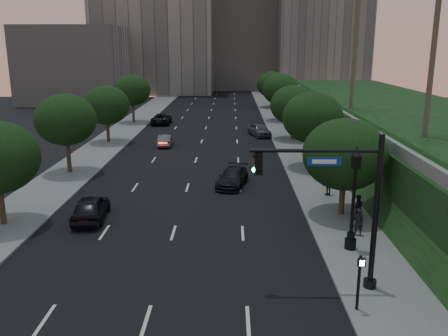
{
  "coord_description": "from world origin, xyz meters",
  "views": [
    {
      "loc": [
        3.3,
        -20.45,
        10.47
      ],
      "look_at": [
        2.91,
        6.15,
        3.6
      ],
      "focal_mm": 38.0,
      "sensor_mm": 36.0,
      "label": 1
    }
  ],
  "objects_px": {
    "sedan_far_left": "(162,119)",
    "pedestrian_a": "(358,222)",
    "pedestrian_c": "(328,184)",
    "street_lamp": "(353,204)",
    "sedan_near_left": "(91,208)",
    "traffic_signal_mast": "(350,211)",
    "sedan_near_right": "(232,177)",
    "pedestrian_b": "(357,207)",
    "sedan_mid_left": "(165,140)",
    "sedan_far_right": "(259,130)"
  },
  "relations": [
    {
      "from": "sedan_near_left",
      "to": "pedestrian_b",
      "type": "xyz_separation_m",
      "value": [
        16.38,
        -0.14,
        0.16
      ]
    },
    {
      "from": "sedan_mid_left",
      "to": "pedestrian_c",
      "type": "distance_m",
      "value": 22.49
    },
    {
      "from": "traffic_signal_mast",
      "to": "sedan_near_left",
      "type": "bearing_deg",
      "value": 148.1
    },
    {
      "from": "sedan_far_right",
      "to": "pedestrian_c",
      "type": "xyz_separation_m",
      "value": [
        3.57,
        -23.53,
        0.17
      ]
    },
    {
      "from": "street_lamp",
      "to": "pedestrian_c",
      "type": "height_order",
      "value": "street_lamp"
    },
    {
      "from": "street_lamp",
      "to": "pedestrian_a",
      "type": "distance_m",
      "value": 2.65
    },
    {
      "from": "traffic_signal_mast",
      "to": "sedan_near_left",
      "type": "distance_m",
      "value": 16.42
    },
    {
      "from": "sedan_mid_left",
      "to": "sedan_near_right",
      "type": "xyz_separation_m",
      "value": [
        7.18,
        -14.93,
        0.03
      ]
    },
    {
      "from": "street_lamp",
      "to": "sedan_far_left",
      "type": "bearing_deg",
      "value": 110.85
    },
    {
      "from": "street_lamp",
      "to": "sedan_far_right",
      "type": "bearing_deg",
      "value": 95.07
    },
    {
      "from": "traffic_signal_mast",
      "to": "sedan_far_right",
      "type": "bearing_deg",
      "value": 92.61
    },
    {
      "from": "traffic_signal_mast",
      "to": "sedan_far_left",
      "type": "bearing_deg",
      "value": 107.75
    },
    {
      "from": "pedestrian_a",
      "to": "pedestrian_b",
      "type": "xyz_separation_m",
      "value": [
        0.57,
        2.46,
        0.01
      ]
    },
    {
      "from": "pedestrian_b",
      "to": "pedestrian_c",
      "type": "bearing_deg",
      "value": -75.11
    },
    {
      "from": "sedan_far_left",
      "to": "pedestrian_a",
      "type": "bearing_deg",
      "value": 111.99
    },
    {
      "from": "sedan_near_left",
      "to": "sedan_far_right",
      "type": "xyz_separation_m",
      "value": [
        12.04,
        28.31,
        -0.01
      ]
    },
    {
      "from": "street_lamp",
      "to": "sedan_near_left",
      "type": "distance_m",
      "value": 15.7
    },
    {
      "from": "sedan_mid_left",
      "to": "sedan_far_left",
      "type": "relative_size",
      "value": 0.73
    },
    {
      "from": "sedan_near_left",
      "to": "sedan_mid_left",
      "type": "distance_m",
      "value": 22.44
    },
    {
      "from": "sedan_near_right",
      "to": "sedan_mid_left",
      "type": "bearing_deg",
      "value": 128.39
    },
    {
      "from": "traffic_signal_mast",
      "to": "sedan_near_right",
      "type": "distance_m",
      "value": 17.01
    },
    {
      "from": "sedan_mid_left",
      "to": "pedestrian_c",
      "type": "xyz_separation_m",
      "value": [
        14.0,
        -17.6,
        0.3
      ]
    },
    {
      "from": "sedan_far_left",
      "to": "pedestrian_a",
      "type": "relative_size",
      "value": 3.38
    },
    {
      "from": "sedan_near_left",
      "to": "pedestrian_c",
      "type": "distance_m",
      "value": 16.32
    },
    {
      "from": "sedan_far_right",
      "to": "pedestrian_a",
      "type": "distance_m",
      "value": 31.15
    },
    {
      "from": "sedan_near_left",
      "to": "pedestrian_c",
      "type": "bearing_deg",
      "value": -167.9
    },
    {
      "from": "traffic_signal_mast",
      "to": "sedan_far_right",
      "type": "relative_size",
      "value": 1.55
    },
    {
      "from": "sedan_near_right",
      "to": "pedestrian_c",
      "type": "height_order",
      "value": "pedestrian_c"
    },
    {
      "from": "sedan_far_left",
      "to": "sedan_far_right",
      "type": "bearing_deg",
      "value": 144.73
    },
    {
      "from": "sedan_far_left",
      "to": "sedan_near_right",
      "type": "distance_m",
      "value": 31.3
    },
    {
      "from": "sedan_near_left",
      "to": "sedan_mid_left",
      "type": "relative_size",
      "value": 1.19
    },
    {
      "from": "pedestrian_b",
      "to": "sedan_near_right",
      "type": "bearing_deg",
      "value": -39.07
    },
    {
      "from": "sedan_near_left",
      "to": "pedestrian_a",
      "type": "bearing_deg",
      "value": 165.71
    },
    {
      "from": "traffic_signal_mast",
      "to": "sedan_mid_left",
      "type": "height_order",
      "value": "traffic_signal_mast"
    },
    {
      "from": "sedan_far_left",
      "to": "pedestrian_b",
      "type": "height_order",
      "value": "pedestrian_b"
    },
    {
      "from": "street_lamp",
      "to": "pedestrian_a",
      "type": "relative_size",
      "value": 3.6
    },
    {
      "from": "sedan_near_left",
      "to": "sedan_near_right",
      "type": "height_order",
      "value": "sedan_near_left"
    },
    {
      "from": "traffic_signal_mast",
      "to": "sedan_mid_left",
      "type": "relative_size",
      "value": 1.81
    },
    {
      "from": "sedan_far_right",
      "to": "pedestrian_b",
      "type": "height_order",
      "value": "pedestrian_b"
    },
    {
      "from": "sedan_far_left",
      "to": "pedestrian_c",
      "type": "bearing_deg",
      "value": 116.2
    },
    {
      "from": "pedestrian_a",
      "to": "pedestrian_c",
      "type": "distance_m",
      "value": 7.39
    },
    {
      "from": "street_lamp",
      "to": "pedestrian_c",
      "type": "bearing_deg",
      "value": 85.9
    },
    {
      "from": "sedan_mid_left",
      "to": "pedestrian_b",
      "type": "height_order",
      "value": "pedestrian_b"
    },
    {
      "from": "sedan_mid_left",
      "to": "sedan_near_right",
      "type": "bearing_deg",
      "value": 114.65
    },
    {
      "from": "sedan_mid_left",
      "to": "pedestrian_a",
      "type": "relative_size",
      "value": 2.48
    },
    {
      "from": "sedan_near_left",
      "to": "sedan_far_right",
      "type": "relative_size",
      "value": 1.02
    },
    {
      "from": "pedestrian_b",
      "to": "pedestrian_c",
      "type": "xyz_separation_m",
      "value": [
        -0.77,
        4.92,
        -0.01
      ]
    },
    {
      "from": "traffic_signal_mast",
      "to": "sedan_near_left",
      "type": "height_order",
      "value": "traffic_signal_mast"
    },
    {
      "from": "sedan_near_right",
      "to": "street_lamp",
      "type": "bearing_deg",
      "value": -49.97
    },
    {
      "from": "street_lamp",
      "to": "sedan_near_left",
      "type": "xyz_separation_m",
      "value": [
        -14.94,
        4.44,
        -1.85
      ]
    }
  ]
}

